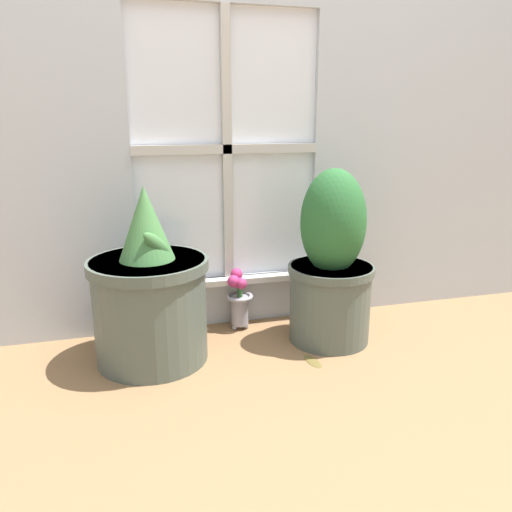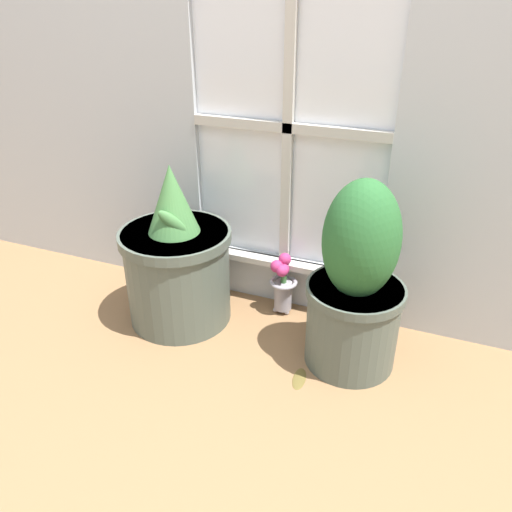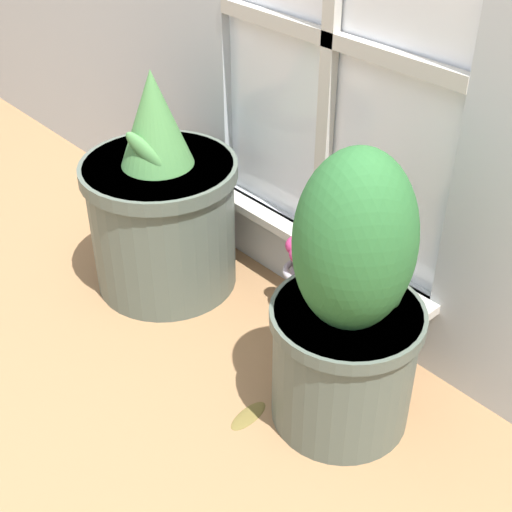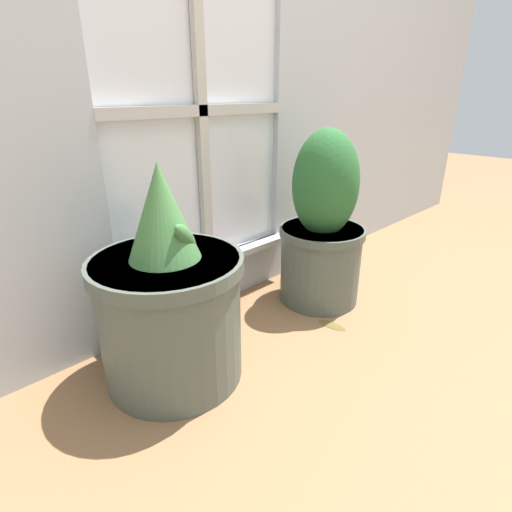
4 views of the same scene
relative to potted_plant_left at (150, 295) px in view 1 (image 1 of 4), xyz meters
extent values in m
plane|color=olive|center=(0.34, -0.27, -0.24)|extent=(10.00, 10.00, 0.00)
cube|color=#B2B7BC|center=(0.34, 0.28, -0.14)|extent=(0.74, 0.05, 0.21)
cube|color=white|center=(0.34, 0.29, 0.48)|extent=(0.74, 0.02, 1.05)
cube|color=#BCB7AD|center=(0.34, 0.26, 0.48)|extent=(0.04, 0.02, 1.05)
cube|color=#BCB7AD|center=(0.34, 0.26, 0.48)|extent=(0.74, 0.02, 0.04)
cube|color=#BCB7AD|center=(0.34, 0.23, -0.05)|extent=(0.80, 0.06, 0.02)
cylinder|color=#4C564C|center=(0.00, 0.00, -0.06)|extent=(0.40, 0.40, 0.38)
cylinder|color=#4C564C|center=(0.00, 0.00, 0.11)|extent=(0.42, 0.42, 0.04)
cylinder|color=#38281E|center=(0.00, 0.00, 0.13)|extent=(0.36, 0.36, 0.01)
cone|color=#477F42|center=(0.00, 0.00, 0.26)|extent=(0.19, 0.19, 0.25)
ellipsoid|color=#477F42|center=(0.03, -0.06, 0.20)|extent=(0.12, 0.09, 0.12)
cylinder|color=#4C564C|center=(0.68, -0.01, -0.09)|extent=(0.31, 0.31, 0.30)
cylinder|color=#4C564C|center=(0.68, -0.01, 0.04)|extent=(0.33, 0.33, 0.03)
cylinder|color=#38281E|center=(0.68, -0.01, 0.05)|extent=(0.29, 0.29, 0.01)
ellipsoid|color=#28602D|center=(0.68, -0.01, 0.23)|extent=(0.25, 0.25, 0.40)
ellipsoid|color=#28602D|center=(0.76, 0.04, 0.15)|extent=(0.09, 0.11, 0.18)
sphere|color=#99939E|center=(0.37, 0.21, -0.23)|extent=(0.02, 0.02, 0.02)
sphere|color=#99939E|center=(0.35, 0.17, -0.23)|extent=(0.02, 0.02, 0.02)
sphere|color=#99939E|center=(0.39, 0.17, -0.23)|extent=(0.02, 0.02, 0.02)
cylinder|color=#99939E|center=(0.37, 0.18, -0.17)|extent=(0.07, 0.07, 0.12)
torus|color=#99939E|center=(0.37, 0.18, -0.11)|extent=(0.11, 0.11, 0.02)
cylinder|color=#386633|center=(0.37, 0.18, -0.07)|extent=(0.02, 0.02, 0.07)
sphere|color=#B22D66|center=(0.37, 0.18, -0.05)|extent=(0.04, 0.04, 0.04)
sphere|color=#B22D66|center=(0.36, 0.21, -0.02)|extent=(0.05, 0.05, 0.05)
sphere|color=#B22D66|center=(0.34, 0.17, -0.03)|extent=(0.05, 0.05, 0.05)
sphere|color=#B22D66|center=(0.37, 0.16, -0.04)|extent=(0.05, 0.05, 0.05)
ellipsoid|color=brown|center=(0.55, -0.18, -0.24)|extent=(0.06, 0.11, 0.01)
camera|label=1|loc=(-0.07, -1.70, 0.61)|focal=35.00mm
camera|label=2|loc=(0.90, -1.43, 0.92)|focal=35.00mm
camera|label=3|loc=(1.41, -0.93, 1.00)|focal=50.00mm
camera|label=4|loc=(-0.52, -0.87, 0.54)|focal=28.00mm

